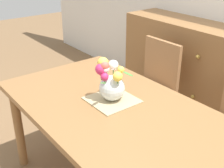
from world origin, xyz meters
name	(u,v)px	position (x,y,z in m)	size (l,w,h in m)	color
dining_table	(112,117)	(0.00, 0.00, 0.66)	(1.59, 0.94, 0.75)	olive
chair_left	(152,82)	(-0.44, 0.81, 0.52)	(0.42, 0.42, 0.90)	#9E7047
dresser	(185,69)	(-0.48, 1.33, 0.50)	(1.40, 0.47, 1.00)	olive
placemat	(112,100)	(-0.05, 0.04, 0.75)	(0.29, 0.29, 0.01)	tan
flower_vase	(111,82)	(-0.05, 0.03, 0.88)	(0.21, 0.24, 0.29)	silver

